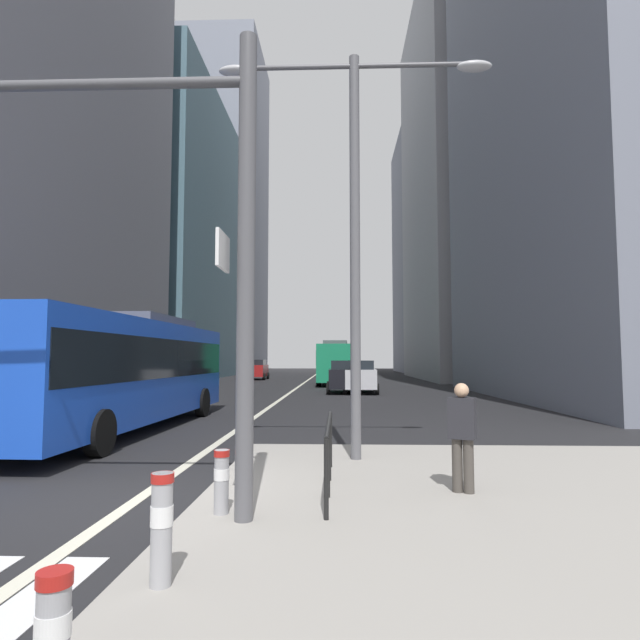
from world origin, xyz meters
TOP-DOWN VIEW (x-y plane):
  - ground_plane at (0.00, 20.00)m, footprint 160.00×160.00m
  - median_island at (5.50, -1.00)m, footprint 9.00×10.00m
  - lane_centre_line at (0.00, 30.00)m, footprint 0.20×80.00m
  - office_tower_left_mid at (-16.00, 46.24)m, footprint 12.45×24.24m
  - office_tower_left_far at (-16.00, 71.94)m, footprint 13.84×16.91m
  - office_tower_right_mid at (17.00, 46.37)m, footprint 11.97×23.51m
  - office_tower_right_far at (17.00, 70.57)m, footprint 10.13×19.18m
  - city_bus_blue_oncoming at (-3.21, 7.04)m, footprint 2.89×12.08m
  - city_bus_red_receding at (2.72, 34.38)m, footprint 2.90×10.77m
  - city_bus_red_distant at (2.69, 54.97)m, footprint 2.79×11.54m
  - car_oncoming_mid at (-7.43, 26.96)m, footprint 2.16×4.55m
  - car_receding_near at (3.22, 23.69)m, footprint 2.09×4.07m
  - car_receding_far at (4.24, 23.80)m, footprint 2.15×4.64m
  - car_oncoming_far at (-5.08, 43.40)m, footprint 2.08×4.36m
  - traffic_signal_gantry at (-0.21, -1.59)m, footprint 6.09×0.65m
  - street_lamp_post at (3.28, 2.30)m, footprint 5.50×0.32m
  - bollard_front at (1.39, -5.00)m, footprint 0.20×0.20m
  - bollard_left at (1.44, -3.39)m, footprint 0.20×0.20m
  - bollard_right at (1.49, -1.32)m, footprint 0.20×0.20m
  - pedestrian_railing at (2.80, 0.01)m, footprint 0.06×3.10m
  - pedestrian_waiting at (4.74, -0.17)m, footprint 0.44×0.37m

SIDE VIEW (x-z plane):
  - ground_plane at x=0.00m, z-range 0.00..0.00m
  - lane_centre_line at x=0.00m, z-range 0.00..0.01m
  - median_island at x=5.50m, z-range 0.00..0.15m
  - bollard_front at x=1.39m, z-range 0.20..0.95m
  - bollard_right at x=1.49m, z-range 0.20..0.98m
  - bollard_left at x=1.44m, z-range 0.20..1.14m
  - pedestrian_railing at x=2.80m, z-range 0.35..1.33m
  - car_receding_near at x=3.22m, z-range 0.02..1.96m
  - car_oncoming_far at x=-5.08m, z-range 0.02..1.96m
  - car_oncoming_mid at x=-7.43m, z-range 0.02..1.96m
  - car_receding_far at x=4.24m, z-range 0.02..1.96m
  - pedestrian_waiting at x=4.74m, z-range 0.23..1.79m
  - city_bus_red_receding at x=2.72m, z-range 0.14..3.54m
  - city_bus_red_distant at x=2.69m, z-range 0.14..3.54m
  - city_bus_blue_oncoming at x=-3.21m, z-range 0.14..3.54m
  - traffic_signal_gantry at x=-0.21m, z-range 1.11..7.11m
  - street_lamp_post at x=3.28m, z-range 1.28..9.28m
  - office_tower_left_mid at x=-16.00m, z-range 0.00..30.11m
  - office_tower_right_far at x=17.00m, z-range 0.00..35.54m
  - office_tower_right_mid at x=17.00m, z-range 0.00..40.37m
  - office_tower_left_far at x=-16.00m, z-range 0.00..50.41m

